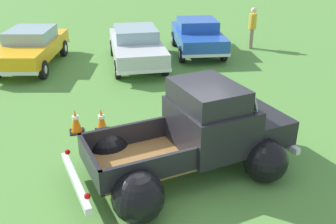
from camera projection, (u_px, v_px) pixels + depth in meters
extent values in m
plane|color=#548C3D|center=(182.00, 172.00, 8.04)|extent=(80.00, 80.00, 0.00)
cylinder|color=black|center=(219.00, 127.00, 9.16)|extent=(0.79, 0.35, 0.76)
cylinder|color=silver|center=(219.00, 127.00, 9.16)|extent=(0.38, 0.29, 0.34)
cylinder|color=black|center=(264.00, 161.00, 7.73)|extent=(0.79, 0.35, 0.76)
cylinder|color=silver|center=(264.00, 161.00, 7.73)|extent=(0.38, 0.29, 0.34)
cylinder|color=black|center=(108.00, 152.00, 8.06)|extent=(0.79, 0.35, 0.76)
cylinder|color=silver|center=(108.00, 152.00, 8.06)|extent=(0.38, 0.29, 0.34)
cylinder|color=black|center=(137.00, 198.00, 6.64)|extent=(0.79, 0.35, 0.76)
cylinder|color=silver|center=(137.00, 198.00, 6.64)|extent=(0.38, 0.29, 0.34)
sphere|color=black|center=(107.00, 149.00, 8.08)|extent=(1.12, 1.12, 0.96)
sphere|color=black|center=(138.00, 197.00, 6.57)|extent=(1.12, 1.12, 0.96)
cube|color=olive|center=(140.00, 161.00, 7.44)|extent=(2.29, 1.88, 0.04)
cube|color=black|center=(127.00, 135.00, 7.94)|extent=(2.03, 0.44, 0.50)
cube|color=black|center=(154.00, 170.00, 6.74)|extent=(2.03, 0.44, 0.50)
cube|color=black|center=(184.00, 140.00, 7.73)|extent=(0.35, 1.53, 0.50)
cube|color=black|center=(90.00, 163.00, 6.96)|extent=(0.35, 1.53, 0.50)
cube|color=black|center=(210.00, 125.00, 7.87)|extent=(1.73, 1.93, 0.95)
cube|color=black|center=(208.00, 95.00, 7.54)|extent=(1.41, 1.72, 0.45)
cube|color=#8CADB7|center=(234.00, 91.00, 7.80)|extent=(0.41, 1.46, 0.38)
cube|color=black|center=(250.00, 124.00, 8.37)|extent=(1.52, 1.82, 0.55)
sphere|color=black|center=(218.00, 125.00, 9.17)|extent=(1.07, 1.07, 0.92)
sphere|color=black|center=(265.00, 160.00, 7.69)|extent=(1.07, 1.07, 0.92)
cube|color=silver|center=(75.00, 181.00, 6.97)|extent=(0.47, 1.97, 0.14)
cube|color=silver|center=(268.00, 132.00, 8.72)|extent=(0.47, 1.97, 0.14)
sphere|color=red|center=(67.00, 152.00, 7.56)|extent=(0.13, 0.13, 0.11)
sphere|color=red|center=(87.00, 196.00, 6.26)|extent=(0.13, 0.13, 0.11)
cylinder|color=black|center=(43.00, 70.00, 13.34)|extent=(0.37, 0.69, 0.66)
cylinder|color=silver|center=(43.00, 70.00, 13.34)|extent=(0.28, 0.34, 0.30)
cylinder|color=black|center=(64.00, 48.00, 15.98)|extent=(0.37, 0.69, 0.66)
cylinder|color=silver|center=(64.00, 48.00, 15.98)|extent=(0.28, 0.34, 0.30)
cylinder|color=black|center=(24.00, 48.00, 15.98)|extent=(0.37, 0.69, 0.66)
cylinder|color=silver|center=(24.00, 48.00, 15.98)|extent=(0.28, 0.34, 0.30)
cube|color=#F2A819|center=(31.00, 48.00, 14.50)|extent=(2.93, 4.85, 0.55)
cube|color=#8CADB7|center=(31.00, 34.00, 14.46)|extent=(2.01, 2.25, 0.45)
cube|color=silver|center=(49.00, 41.00, 16.63)|extent=(1.83, 0.58, 0.12)
cube|color=silver|center=(10.00, 73.00, 12.59)|extent=(1.83, 0.58, 0.12)
cylinder|color=black|center=(165.00, 66.00, 13.67)|extent=(0.25, 0.67, 0.66)
cylinder|color=silver|center=(165.00, 66.00, 13.67)|extent=(0.23, 0.31, 0.30)
cylinder|color=black|center=(118.00, 69.00, 13.38)|extent=(0.25, 0.67, 0.66)
cylinder|color=silver|center=(118.00, 69.00, 13.38)|extent=(0.23, 0.31, 0.30)
cylinder|color=black|center=(152.00, 46.00, 16.35)|extent=(0.25, 0.67, 0.66)
cylinder|color=silver|center=(152.00, 46.00, 16.35)|extent=(0.23, 0.31, 0.30)
cylinder|color=black|center=(113.00, 48.00, 16.05)|extent=(0.25, 0.67, 0.66)
cylinder|color=silver|center=(113.00, 48.00, 16.05)|extent=(0.23, 0.31, 0.30)
cube|color=silver|center=(136.00, 47.00, 14.71)|extent=(2.19, 4.81, 0.55)
cube|color=#8CADB7|center=(135.00, 33.00, 14.66)|extent=(1.74, 2.08, 0.45)
cube|color=silver|center=(131.00, 39.00, 16.87)|extent=(1.90, 0.24, 0.12)
cube|color=silver|center=(144.00, 72.00, 12.76)|extent=(1.90, 0.24, 0.12)
cylinder|color=black|center=(224.00, 53.00, 15.28)|extent=(0.30, 0.68, 0.66)
cylinder|color=silver|center=(224.00, 53.00, 15.28)|extent=(0.26, 0.33, 0.30)
cylinder|color=black|center=(182.00, 54.00, 15.12)|extent=(0.30, 0.68, 0.66)
cylinder|color=silver|center=(182.00, 54.00, 15.12)|extent=(0.26, 0.33, 0.30)
cylinder|color=black|center=(210.00, 38.00, 17.67)|extent=(0.30, 0.68, 0.66)
cylinder|color=silver|center=(210.00, 38.00, 17.67)|extent=(0.26, 0.33, 0.30)
cylinder|color=black|center=(174.00, 39.00, 17.51)|extent=(0.30, 0.68, 0.66)
cylinder|color=silver|center=(174.00, 39.00, 17.51)|extent=(0.26, 0.33, 0.30)
cube|color=blue|center=(197.00, 37.00, 16.24)|extent=(2.49, 4.37, 0.55)
cube|color=blue|center=(197.00, 24.00, 16.18)|extent=(1.86, 1.97, 0.45)
cube|color=silver|center=(190.00, 32.00, 18.17)|extent=(1.89, 0.41, 0.12)
cube|color=silver|center=(206.00, 56.00, 14.52)|extent=(1.89, 0.41, 0.12)
cylinder|color=gray|center=(251.00, 39.00, 16.94)|extent=(0.21, 0.21, 0.89)
cylinder|color=gray|center=(252.00, 38.00, 17.08)|extent=(0.21, 0.21, 0.89)
cylinder|color=gold|center=(253.00, 21.00, 16.69)|extent=(0.48, 0.48, 0.67)
cylinder|color=gold|center=(252.00, 22.00, 16.49)|extent=(0.13, 0.13, 0.63)
cylinder|color=gold|center=(254.00, 20.00, 16.86)|extent=(0.13, 0.13, 0.63)
sphere|color=beige|center=(254.00, 10.00, 16.48)|extent=(0.34, 0.34, 0.24)
cube|color=black|center=(102.00, 131.00, 9.75)|extent=(0.36, 0.36, 0.03)
cone|color=orange|center=(102.00, 120.00, 9.62)|extent=(0.28, 0.28, 0.60)
cylinder|color=white|center=(101.00, 117.00, 9.58)|extent=(0.17, 0.17, 0.08)
cube|color=black|center=(77.00, 132.00, 9.71)|extent=(0.36, 0.36, 0.03)
cone|color=orange|center=(76.00, 121.00, 9.58)|extent=(0.28, 0.28, 0.60)
cylinder|color=white|center=(75.00, 117.00, 9.54)|extent=(0.17, 0.17, 0.08)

